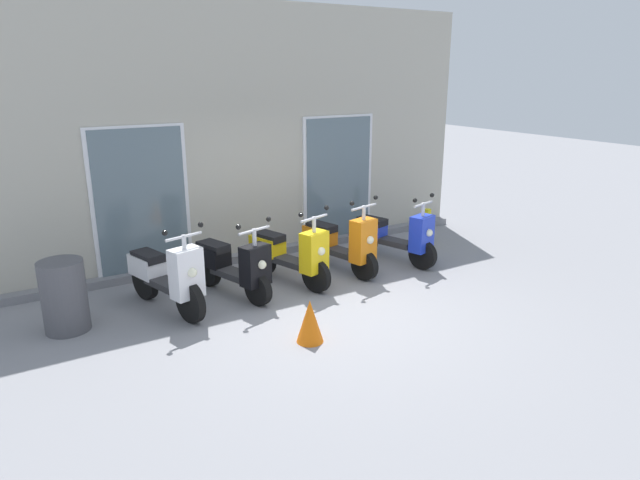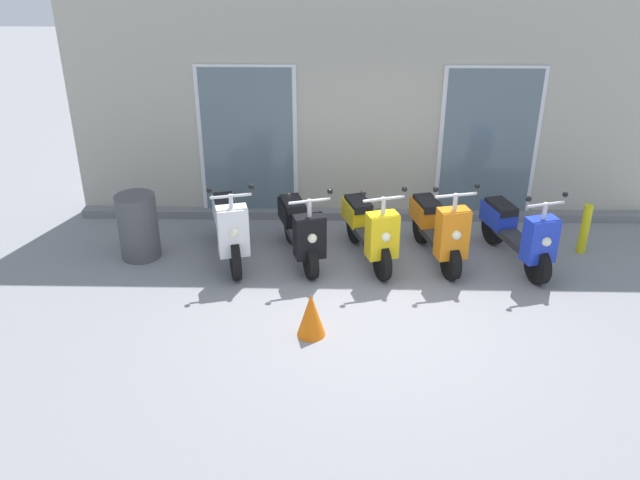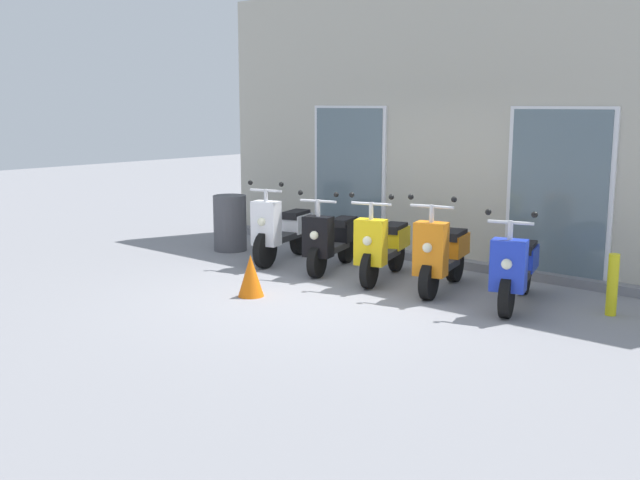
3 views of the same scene
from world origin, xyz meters
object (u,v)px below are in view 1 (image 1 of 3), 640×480
Objects in this scene: scooter_blue at (394,236)px; trash_bin at (64,296)px; curb_bollard at (427,228)px; traffic_cone at (310,321)px; scooter_yellow at (290,253)px; scooter_white at (167,276)px; scooter_orange at (341,243)px; scooter_black at (232,265)px.

scooter_blue is 5.01m from trash_bin.
scooter_blue is at bearing -162.30° from curb_bollard.
traffic_cone is at bearing -146.61° from scooter_blue.
scooter_blue is (1.94, -0.03, -0.02)m from scooter_yellow.
scooter_blue reaches higher than curb_bollard.
scooter_white reaches higher than trash_bin.
curb_bollard is (2.94, 0.29, -0.12)m from scooter_yellow.
traffic_cone is (-1.61, -1.78, -0.21)m from scooter_orange.
scooter_yellow is at bearing 0.90° from scooter_white.
scooter_white is 3.78m from scooter_blue.
scooter_blue is at bearing -0.89° from scooter_yellow.
scooter_white is 1.04× the size of scooter_yellow.
scooter_yellow is at bearing -0.75° from trash_bin.
scooter_orange is at bearing -172.01° from curb_bollard.
traffic_cone is at bearing -83.59° from scooter_black.
scooter_orange is 2.12× the size of curb_bollard.
trash_bin is (-5.01, 0.07, -0.00)m from scooter_blue.
scooter_yellow is 1.73× the size of trash_bin.
traffic_cone is (2.37, -1.81, -0.18)m from trash_bin.
scooter_white is 1.08× the size of scooter_black.
trash_bin is at bearing 179.20° from scooter_blue.
scooter_orange is 2.41m from traffic_cone.
curb_bollard is at bearing 4.14° from scooter_black.
scooter_white is at bearing -179.31° from scooter_orange.
scooter_black is 0.94× the size of scooter_blue.
scooter_white is at bearing -179.10° from scooter_yellow.
scooter_white is 1.01× the size of scooter_blue.
traffic_cone is at bearing -150.51° from curb_bollard.
scooter_yellow is (0.90, -0.01, 0.02)m from scooter_black.
scooter_orange is at bearing 178.07° from scooter_blue.
scooter_white is 3.07× the size of traffic_cone.
scooter_yellow reaches higher than scooter_black.
trash_bin reaches higher than curb_bollard.
scooter_yellow is at bearing -0.70° from scooter_black.
scooter_white reaches higher than scooter_yellow.
trash_bin is 6.02m from curb_bollard.
scooter_orange is at bearing -0.51° from trash_bin.
scooter_black is at bearing 2.44° from scooter_white.
scooter_black is 1.66× the size of trash_bin.
scooter_yellow is 2.20× the size of curb_bollard.
scooter_yellow is 0.91m from scooter_orange.
scooter_yellow is 1.04× the size of scooter_orange.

